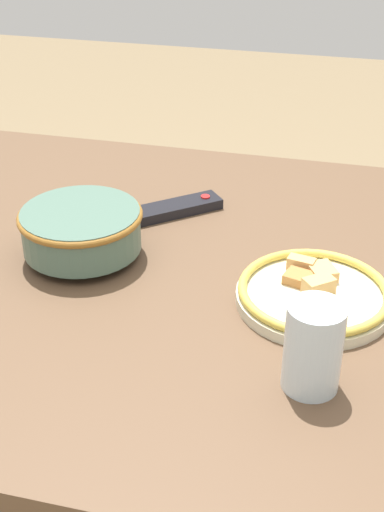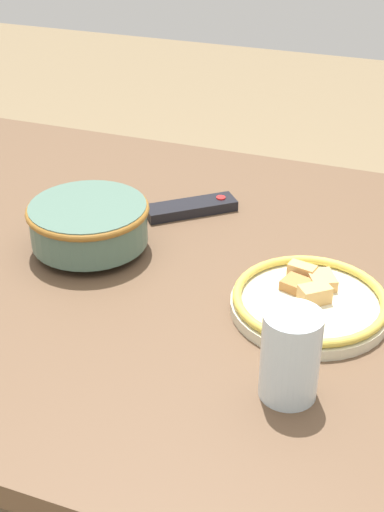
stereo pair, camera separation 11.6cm
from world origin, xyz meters
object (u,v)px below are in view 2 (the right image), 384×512
object	(u,v)px
noodle_bowl	(88,224)
food_plate	(310,302)
drinking_glass	(290,355)
tv_remote	(191,208)

from	to	relation	value
noodle_bowl	food_plate	world-z (taller)	noodle_bowl
noodle_bowl	drinking_glass	xyz separation A→B (m)	(0.42, -0.24, 0.01)
food_plate	tv_remote	xyz separation A→B (m)	(-0.29, 0.24, -0.01)
tv_remote	drinking_glass	world-z (taller)	drinking_glass
food_plate	drinking_glass	bearing A→B (deg)	-85.71
noodle_bowl	drinking_glass	world-z (taller)	drinking_glass
noodle_bowl	drinking_glass	bearing A→B (deg)	-29.78
food_plate	drinking_glass	world-z (taller)	drinking_glass
food_plate	drinking_glass	distance (m)	0.20
noodle_bowl	tv_remote	bearing A→B (deg)	59.47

